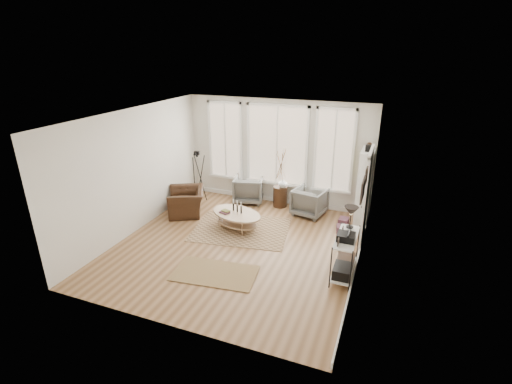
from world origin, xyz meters
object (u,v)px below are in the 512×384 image
at_px(armchair_left, 249,189).
at_px(side_table, 281,180).
at_px(bookcase, 364,187).
at_px(armchair_right, 310,202).
at_px(accent_chair, 187,202).
at_px(low_shelf, 345,251).
at_px(coffee_table, 236,216).

bearing_deg(armchair_left, side_table, 166.02).
bearing_deg(bookcase, armchair_right, -178.81).
bearing_deg(accent_chair, bookcase, 76.14).
bearing_deg(armchair_left, low_shelf, 124.59).
xyz_separation_m(bookcase, armchair_right, (-1.34, -0.03, -0.59)).
bearing_deg(bookcase, coffee_table, -152.36).
xyz_separation_m(low_shelf, accent_chair, (-4.35, 1.40, -0.18)).
bearing_deg(armchair_right, armchair_left, 4.03).
bearing_deg(armchair_left, coffee_table, 87.87).
height_order(coffee_table, side_table, side_table).
height_order(bookcase, side_table, bookcase).
bearing_deg(accent_chair, armchair_right, 81.47).
height_order(low_shelf, coffee_table, low_shelf).
relative_size(low_shelf, armchair_right, 1.62).
distance_m(coffee_table, accent_chair, 1.63).
bearing_deg(coffee_table, armchair_right, 44.40).
bearing_deg(coffee_table, low_shelf, -20.84).
height_order(armchair_right, side_table, side_table).
height_order(armchair_left, side_table, side_table).
bearing_deg(coffee_table, accent_chair, 167.56).
distance_m(coffee_table, armchair_right, 2.06).
bearing_deg(low_shelf, coffee_table, 159.16).
distance_m(bookcase, armchair_right, 1.46).
height_order(low_shelf, side_table, side_table).
bearing_deg(low_shelf, side_table, 128.35).
distance_m(armchair_left, armchair_right, 1.85).
bearing_deg(low_shelf, bookcase, 88.72).
bearing_deg(low_shelf, accent_chair, 162.15).
xyz_separation_m(bookcase, accent_chair, (-4.40, -1.12, -0.62)).
height_order(bookcase, low_shelf, bookcase).
bearing_deg(armchair_right, bookcase, -166.92).
relative_size(low_shelf, accent_chair, 1.27).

